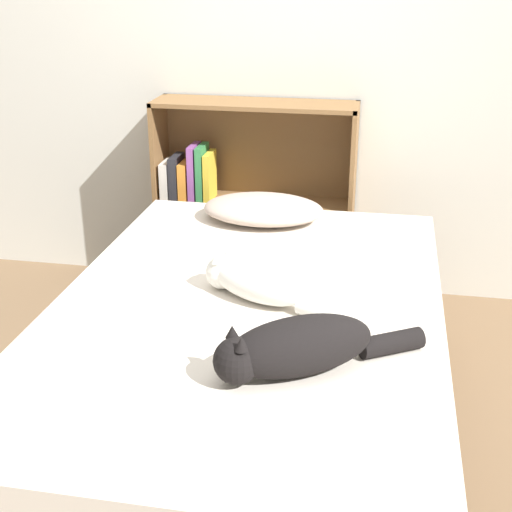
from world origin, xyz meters
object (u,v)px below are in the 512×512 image
at_px(cat_dark, 296,348).
at_px(bookshelf, 247,195).
at_px(bed, 248,376).
at_px(pillow, 263,209).
at_px(cat_light, 255,282).

bearing_deg(cat_dark, bookshelf, -105.58).
xyz_separation_m(bed, bookshelf, (-0.25, 1.26, 0.23)).
bearing_deg(pillow, bookshelf, 108.95).
distance_m(pillow, cat_light, 0.75).
relative_size(cat_light, cat_dark, 0.87).
relative_size(pillow, cat_light, 1.04).
bearing_deg(bed, bookshelf, 101.43).
bearing_deg(cat_light, cat_dark, 140.60).
relative_size(bed, cat_light, 4.01).
bearing_deg(bed, cat_dark, -61.92).
height_order(bed, pillow, pillow).
bearing_deg(cat_dark, cat_light, -96.87).
relative_size(bed, bookshelf, 2.02).
height_order(cat_light, cat_dark, cat_dark).
relative_size(bed, cat_dark, 3.50).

